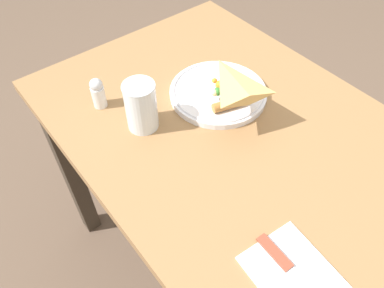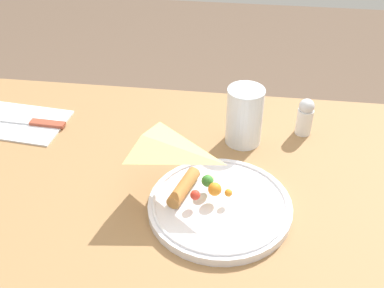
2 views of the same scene
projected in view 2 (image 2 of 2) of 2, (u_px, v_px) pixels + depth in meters
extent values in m
cube|color=olive|center=(150.00, 192.00, 0.90)|extent=(1.05, 0.70, 0.03)
cube|color=#382D23|center=(349.00, 234.00, 1.32)|extent=(0.06, 0.06, 0.72)
cube|color=#382D23|center=(19.00, 203.00, 1.42)|extent=(0.06, 0.06, 0.72)
cylinder|color=white|center=(220.00, 207.00, 0.84)|extent=(0.25, 0.25, 0.02)
torus|color=white|center=(220.00, 203.00, 0.83)|extent=(0.24, 0.24, 0.01)
pyramid|color=#E0B266|center=(225.00, 201.00, 0.82)|extent=(0.18, 0.14, 0.02)
cylinder|color=#B77A3D|center=(184.00, 187.00, 0.85)|extent=(0.05, 0.09, 0.02)
sphere|color=#388433|center=(207.00, 181.00, 0.84)|extent=(0.02, 0.02, 0.02)
sphere|color=orange|center=(215.00, 189.00, 0.82)|extent=(0.02, 0.02, 0.02)
sphere|color=red|center=(195.00, 195.00, 0.81)|extent=(0.02, 0.02, 0.02)
sphere|color=orange|center=(228.00, 193.00, 0.82)|extent=(0.01, 0.01, 0.01)
sphere|color=#EFDB93|center=(209.00, 179.00, 0.85)|extent=(0.02, 0.02, 0.02)
cylinder|color=white|center=(244.00, 116.00, 0.97)|extent=(0.07, 0.07, 0.12)
cylinder|color=#B27F42|center=(244.00, 127.00, 0.99)|extent=(0.07, 0.07, 0.07)
torus|color=white|center=(246.00, 90.00, 0.93)|extent=(0.08, 0.08, 0.00)
cube|color=silver|center=(21.00, 123.00, 1.06)|extent=(0.20, 0.15, 0.00)
cube|color=#99422D|center=(47.00, 123.00, 1.04)|extent=(0.08, 0.02, 0.01)
cube|color=silver|center=(4.00, 119.00, 1.06)|extent=(0.13, 0.02, 0.00)
cylinder|color=silver|center=(304.00, 122.00, 1.01)|extent=(0.03, 0.03, 0.06)
sphere|color=silver|center=(307.00, 106.00, 0.99)|extent=(0.03, 0.03, 0.03)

